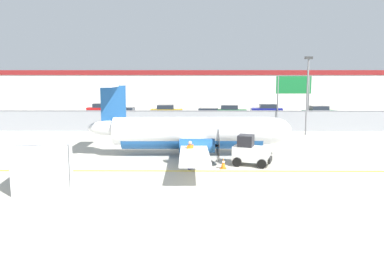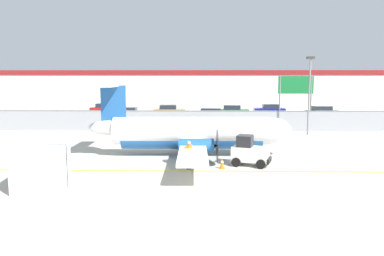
{
  "view_description": "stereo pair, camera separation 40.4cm",
  "coord_description": "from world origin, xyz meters",
  "px_view_note": "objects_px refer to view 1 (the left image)",
  "views": [
    {
      "loc": [
        -0.62,
        -19.19,
        5.46
      ],
      "look_at": [
        -0.84,
        7.28,
        1.8
      ],
      "focal_mm": 35.0,
      "sensor_mm": 36.0,
      "label": 1
    },
    {
      "loc": [
        -0.22,
        -19.19,
        5.46
      ],
      "look_at": [
        -0.84,
        7.28,
        1.8
      ],
      "focal_mm": 35.0,
      "sensor_mm": 36.0,
      "label": 2
    }
  ],
  "objects_px": {
    "parked_car_3": "(209,115)",
    "parked_car_5": "(267,110)",
    "ground_crew_worker": "(190,153)",
    "traffic_cone_near_left": "(223,163)",
    "baggage_tug": "(250,152)",
    "commuter_airplane": "(195,133)",
    "cargo_container": "(43,168)",
    "parked_car_1": "(124,114)",
    "parked_car_0": "(102,109)",
    "highway_sign": "(293,89)",
    "parked_car_2": "(166,111)",
    "traffic_cone_near_right": "(189,160)",
    "parked_car_4": "(230,111)",
    "parked_car_6": "(319,112)",
    "apron_light_pole": "(307,89)"
  },
  "relations": [
    {
      "from": "apron_light_pole",
      "to": "baggage_tug",
      "type": "bearing_deg",
      "value": -119.72
    },
    {
      "from": "parked_car_4",
      "to": "parked_car_5",
      "type": "height_order",
      "value": "same"
    },
    {
      "from": "apron_light_pole",
      "to": "traffic_cone_near_right",
      "type": "bearing_deg",
      "value": -131.61
    },
    {
      "from": "highway_sign",
      "to": "apron_light_pole",
      "type": "bearing_deg",
      "value": -85.95
    },
    {
      "from": "commuter_airplane",
      "to": "parked_car_3",
      "type": "relative_size",
      "value": 3.65
    },
    {
      "from": "cargo_container",
      "to": "parked_car_6",
      "type": "xyz_separation_m",
      "value": [
        23.39,
        30.73,
        -0.21
      ]
    },
    {
      "from": "baggage_tug",
      "to": "cargo_container",
      "type": "distance_m",
      "value": 11.9
    },
    {
      "from": "ground_crew_worker",
      "to": "apron_light_pole",
      "type": "height_order",
      "value": "apron_light_pole"
    },
    {
      "from": "parked_car_2",
      "to": "traffic_cone_near_right",
      "type": "bearing_deg",
      "value": -82.96
    },
    {
      "from": "parked_car_3",
      "to": "highway_sign",
      "type": "relative_size",
      "value": 0.8
    },
    {
      "from": "commuter_airplane",
      "to": "parked_car_1",
      "type": "xyz_separation_m",
      "value": [
        -8.79,
        20.4,
        -0.71
      ]
    },
    {
      "from": "parked_car_5",
      "to": "parked_car_1",
      "type": "bearing_deg",
      "value": 18.59
    },
    {
      "from": "apron_light_pole",
      "to": "highway_sign",
      "type": "xyz_separation_m",
      "value": [
        -0.28,
        3.88,
        -0.16
      ]
    },
    {
      "from": "traffic_cone_near_right",
      "to": "parked_car_1",
      "type": "height_order",
      "value": "parked_car_1"
    },
    {
      "from": "traffic_cone_near_left",
      "to": "parked_car_0",
      "type": "xyz_separation_m",
      "value": [
        -14.74,
        30.6,
        0.58
      ]
    },
    {
      "from": "ground_crew_worker",
      "to": "parked_car_3",
      "type": "xyz_separation_m",
      "value": [
        1.99,
        23.09,
        -0.06
      ]
    },
    {
      "from": "parked_car_2",
      "to": "apron_light_pole",
      "type": "distance_m",
      "value": 20.89
    },
    {
      "from": "cargo_container",
      "to": "parked_car_3",
      "type": "relative_size",
      "value": 0.6
    },
    {
      "from": "ground_crew_worker",
      "to": "traffic_cone_near_left",
      "type": "distance_m",
      "value": 2.08
    },
    {
      "from": "ground_crew_worker",
      "to": "parked_car_2",
      "type": "distance_m",
      "value": 28.4
    },
    {
      "from": "parked_car_1",
      "to": "apron_light_pole",
      "type": "xyz_separation_m",
      "value": [
        19.2,
        -10.94,
        3.41
      ]
    },
    {
      "from": "traffic_cone_near_right",
      "to": "parked_car_4",
      "type": "height_order",
      "value": "parked_car_4"
    },
    {
      "from": "parked_car_0",
      "to": "highway_sign",
      "type": "relative_size",
      "value": 0.77
    },
    {
      "from": "parked_car_6",
      "to": "commuter_airplane",
      "type": "bearing_deg",
      "value": -130.12
    },
    {
      "from": "commuter_airplane",
      "to": "parked_car_1",
      "type": "bearing_deg",
      "value": 112.37
    },
    {
      "from": "parked_car_3",
      "to": "parked_car_4",
      "type": "bearing_deg",
      "value": 66.47
    },
    {
      "from": "commuter_airplane",
      "to": "baggage_tug",
      "type": "bearing_deg",
      "value": -40.96
    },
    {
      "from": "parked_car_0",
      "to": "parked_car_3",
      "type": "height_order",
      "value": "same"
    },
    {
      "from": "traffic_cone_near_right",
      "to": "parked_car_3",
      "type": "height_order",
      "value": "parked_car_3"
    },
    {
      "from": "parked_car_6",
      "to": "highway_sign",
      "type": "xyz_separation_m",
      "value": [
        -5.91,
        -9.41,
        3.24
      ]
    },
    {
      "from": "commuter_airplane",
      "to": "traffic_cone_near_left",
      "type": "xyz_separation_m",
      "value": [
        1.66,
        -3.69,
        -1.29
      ]
    },
    {
      "from": "ground_crew_worker",
      "to": "apron_light_pole",
      "type": "bearing_deg",
      "value": -86.4
    },
    {
      "from": "traffic_cone_near_left",
      "to": "parked_car_4",
      "type": "relative_size",
      "value": 0.15
    },
    {
      "from": "parked_car_1",
      "to": "parked_car_0",
      "type": "bearing_deg",
      "value": -54.31
    },
    {
      "from": "parked_car_4",
      "to": "parked_car_6",
      "type": "distance_m",
      "value": 11.5
    },
    {
      "from": "traffic_cone_near_left",
      "to": "parked_car_1",
      "type": "height_order",
      "value": "parked_car_1"
    },
    {
      "from": "traffic_cone_near_left",
      "to": "parked_car_0",
      "type": "relative_size",
      "value": 0.15
    },
    {
      "from": "baggage_tug",
      "to": "ground_crew_worker",
      "type": "distance_m",
      "value": 3.84
    },
    {
      "from": "parked_car_3",
      "to": "parked_car_5",
      "type": "xyz_separation_m",
      "value": [
        8.21,
        6.88,
        0.0
      ]
    },
    {
      "from": "traffic_cone_near_left",
      "to": "highway_sign",
      "type": "relative_size",
      "value": 0.12
    },
    {
      "from": "ground_crew_worker",
      "to": "parked_car_1",
      "type": "bearing_deg",
      "value": -28.26
    },
    {
      "from": "commuter_airplane",
      "to": "traffic_cone_near_left",
      "type": "distance_m",
      "value": 4.25
    },
    {
      "from": "ground_crew_worker",
      "to": "highway_sign",
      "type": "bearing_deg",
      "value": -78.83
    },
    {
      "from": "parked_car_2",
      "to": "cargo_container",
      "type": "bearing_deg",
      "value": -96.42
    },
    {
      "from": "parked_car_4",
      "to": "parked_car_2",
      "type": "bearing_deg",
      "value": 179.79
    },
    {
      "from": "cargo_container",
      "to": "traffic_cone_near_left",
      "type": "bearing_deg",
      "value": 17.64
    },
    {
      "from": "baggage_tug",
      "to": "apron_light_pole",
      "type": "height_order",
      "value": "apron_light_pole"
    },
    {
      "from": "baggage_tug",
      "to": "parked_car_0",
      "type": "bearing_deg",
      "value": 137.68
    },
    {
      "from": "parked_car_3",
      "to": "baggage_tug",
      "type": "bearing_deg",
      "value": -77.57
    },
    {
      "from": "ground_crew_worker",
      "to": "parked_car_2",
      "type": "bearing_deg",
      "value": -40.37
    }
  ]
}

